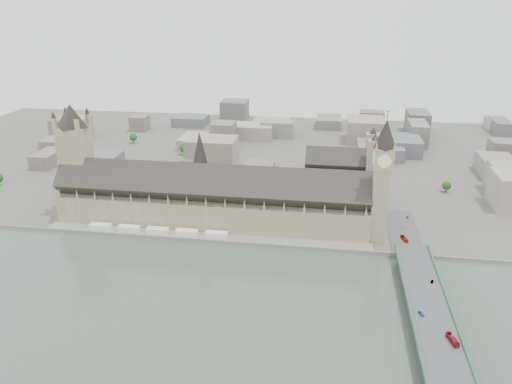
# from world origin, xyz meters

# --- Properties ---
(ground) EXTENTS (900.00, 900.00, 0.00)m
(ground) POSITION_xyz_m (0.00, 0.00, 0.00)
(ground) COLOR #595651
(ground) RESTS_ON ground
(river_thames) EXTENTS (600.00, 600.00, 0.00)m
(river_thames) POSITION_xyz_m (0.00, -165.00, 0.00)
(river_thames) COLOR #434F47
(river_thames) RESTS_ON ground
(embankment_wall) EXTENTS (600.00, 1.50, 3.00)m
(embankment_wall) POSITION_xyz_m (0.00, -15.00, 1.50)
(embankment_wall) COLOR slate
(embankment_wall) RESTS_ON ground
(river_terrace) EXTENTS (270.00, 15.00, 2.00)m
(river_terrace) POSITION_xyz_m (0.00, -7.50, 1.00)
(river_terrace) COLOR slate
(river_terrace) RESTS_ON ground
(terrace_tents) EXTENTS (118.00, 7.00, 4.00)m
(terrace_tents) POSITION_xyz_m (-40.00, -7.00, 4.00)
(terrace_tents) COLOR white
(terrace_tents) RESTS_ON river_terrace
(palace_of_westminster) EXTENTS (265.00, 40.73, 55.44)m
(palace_of_westminster) POSITION_xyz_m (0.00, 19.70, 22.71)
(palace_of_westminster) COLOR gray
(palace_of_westminster) RESTS_ON ground
(elizabeth_tower) EXTENTS (17.00, 17.00, 107.50)m
(elizabeth_tower) POSITION_xyz_m (138.00, 8.00, 58.09)
(elizabeth_tower) COLOR gray
(elizabeth_tower) RESTS_ON ground
(victoria_tower) EXTENTS (30.00, 30.00, 100.00)m
(victoria_tower) POSITION_xyz_m (-122.00, 26.00, 55.20)
(victoria_tower) COLOR gray
(victoria_tower) RESTS_ON ground
(central_tower) EXTENTS (13.00, 13.00, 48.00)m
(central_tower) POSITION_xyz_m (-10.00, 26.00, 57.92)
(central_tower) COLOR tan
(central_tower) RESTS_ON ground
(westminster_bridge) EXTENTS (25.00, 325.00, 10.25)m
(westminster_bridge) POSITION_xyz_m (162.00, -87.50, 5.12)
(westminster_bridge) COLOR #474749
(westminster_bridge) RESTS_ON ground
(bridge_parapets) EXTENTS (25.00, 235.00, 1.15)m
(bridge_parapets) POSITION_xyz_m (162.00, -132.00, 10.82)
(bridge_parapets) COLOR #325B43
(bridge_parapets) RESTS_ON westminster_bridge
(westminster_abbey) EXTENTS (68.00, 36.00, 64.00)m
(westminster_abbey) POSITION_xyz_m (110.92, 95.00, 25.08)
(westminster_abbey) COLOR gray
(westminster_abbey) RESTS_ON ground
(city_skyline_inland) EXTENTS (720.00, 360.00, 38.00)m
(city_skyline_inland) POSITION_xyz_m (0.00, 245.00, 19.00)
(city_skyline_inland) COLOR gray
(city_skyline_inland) RESTS_ON ground
(park_trees) EXTENTS (110.00, 30.00, 15.00)m
(park_trees) POSITION_xyz_m (-10.00, 60.00, 7.50)
(park_trees) COLOR #1B4317
(park_trees) RESTS_ON ground
(red_bus_north) EXTENTS (5.40, 10.43, 2.84)m
(red_bus_north) POSITION_xyz_m (157.36, -8.07, 11.67)
(red_bus_north) COLOR #A71613
(red_bus_north) RESTS_ON westminster_bridge
(red_bus_south) EXTENTS (5.43, 11.58, 3.14)m
(red_bus_south) POSITION_xyz_m (168.50, -128.36, 11.82)
(red_bus_south) COLOR maroon
(red_bus_south) RESTS_ON westminster_bridge
(car_blue) EXTENTS (3.60, 5.17, 1.63)m
(car_blue) POSITION_xyz_m (155.74, -105.20, 11.07)
(car_blue) COLOR #174397
(car_blue) RESTS_ON westminster_bridge
(car_silver) EXTENTS (2.48, 4.09, 1.27)m
(car_silver) POSITION_xyz_m (168.14, -67.22, 10.89)
(car_silver) COLOR gray
(car_silver) RESTS_ON westminster_bridge
(car_approach) EXTENTS (2.20, 4.49, 1.26)m
(car_approach) POSITION_xyz_m (165.31, 35.51, 10.88)
(car_approach) COLOR gray
(car_approach) RESTS_ON westminster_bridge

